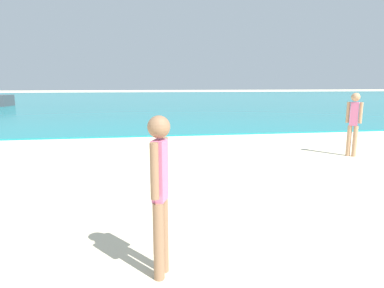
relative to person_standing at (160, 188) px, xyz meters
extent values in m
cube|color=teal|center=(1.12, 38.81, -0.90)|extent=(160.00, 60.00, 0.06)
cylinder|color=#936B4C|center=(0.03, 0.07, -0.53)|extent=(0.11, 0.11, 0.80)
cylinder|color=#936B4C|center=(-0.03, -0.07, -0.53)|extent=(0.11, 0.11, 0.80)
cube|color=pink|center=(0.00, 0.00, 0.17)|extent=(0.17, 0.21, 0.60)
sphere|color=#936B4C|center=(0.00, 0.00, 0.60)|extent=(0.22, 0.22, 0.22)
cylinder|color=#936B4C|center=(0.06, 0.14, 0.21)|extent=(0.08, 0.08, 0.53)
cylinder|color=#936B4C|center=(-0.06, -0.14, 0.21)|extent=(0.08, 0.08, 0.53)
cylinder|color=tan|center=(5.45, 4.71, -0.52)|extent=(0.11, 0.11, 0.83)
cylinder|color=tan|center=(5.34, 4.81, -0.52)|extent=(0.11, 0.11, 0.83)
cube|color=pink|center=(5.40, 4.76, 0.21)|extent=(0.22, 0.21, 0.62)
sphere|color=tan|center=(5.40, 4.76, 0.65)|extent=(0.22, 0.22, 0.22)
cylinder|color=tan|center=(5.51, 4.66, 0.24)|extent=(0.08, 0.08, 0.55)
cylinder|color=tan|center=(5.28, 4.86, 0.24)|extent=(0.08, 0.08, 0.55)
camera|label=1|loc=(-0.17, -3.06, 1.00)|focal=30.55mm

